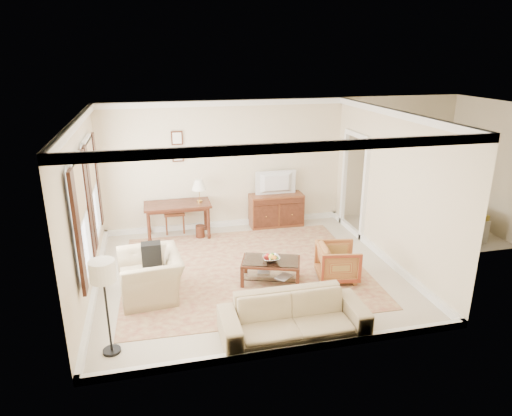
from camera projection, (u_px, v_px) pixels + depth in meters
name	position (u px, v px, depth m)	size (l,w,h in m)	color
room_shell	(249.00, 140.00, 7.66)	(5.51, 5.01, 2.91)	beige
annex_bedroom	(430.00, 216.00, 10.39)	(3.00, 2.70, 2.90)	beige
window_front	(81.00, 218.00, 6.73)	(0.12, 1.56, 1.80)	#CCB284
window_rear	(92.00, 189.00, 8.20)	(0.12, 1.56, 1.80)	#CCB284
doorway	(354.00, 186.00, 10.08)	(0.10, 1.12, 2.25)	white
rug	(245.00, 269.00, 8.57)	(4.43, 3.79, 0.01)	maroon
writing_desk	(177.00, 208.00, 9.88)	(1.42, 0.71, 0.78)	#532617
desk_chair	(174.00, 210.00, 10.23)	(0.45, 0.45, 1.05)	brown
desk_lamp	(199.00, 191.00, 9.87)	(0.32, 0.32, 0.50)	silver
framed_prints	(177.00, 146.00, 9.88)	(0.25, 0.04, 0.68)	#532617
sideboard	(276.00, 210.00, 10.64)	(1.23, 0.47, 0.76)	brown
tv	(277.00, 176.00, 10.35)	(0.90, 0.52, 0.12)	black
coffee_table	(271.00, 265.00, 8.02)	(1.15, 0.89, 0.43)	#532617
fruit_bowl	(271.00, 258.00, 7.93)	(0.42, 0.42, 0.10)	silver
book_a	(258.00, 270.00, 8.20)	(0.28, 0.04, 0.38)	brown
book_b	(279.00, 275.00, 8.01)	(0.28, 0.03, 0.38)	brown
striped_armchair	(338.00, 261.00, 8.11)	(0.70, 0.65, 0.72)	maroon
club_armchair	(150.00, 269.00, 7.52)	(1.13, 0.73, 0.99)	tan
backpack	(151.00, 253.00, 7.51)	(0.32, 0.22, 0.40)	black
sofa	(294.00, 311.00, 6.45)	(2.09, 0.61, 0.82)	tan
floor_lamp	(103.00, 278.00, 5.85)	(0.34, 0.34, 1.37)	black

